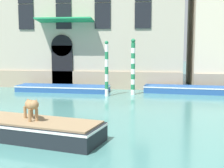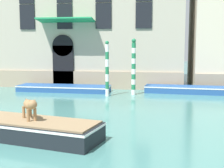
% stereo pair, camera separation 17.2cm
% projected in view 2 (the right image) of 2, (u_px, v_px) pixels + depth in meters
% --- Properties ---
extents(palazzo_left, '(14.92, 7.40, 13.98)m').
position_uv_depth(palazzo_left, '(92.00, 1.00, 26.12)').
color(palazzo_left, '#B2A893').
rests_on(palazzo_left, ground_plane).
extents(boat_foreground, '(6.40, 3.06, 0.70)m').
position_uv_depth(boat_foreground, '(19.00, 127.00, 11.33)').
color(boat_foreground, black).
rests_on(boat_foreground, ground_plane).
extents(dog_on_deck, '(0.83, 1.00, 0.79)m').
position_uv_depth(dog_on_deck, '(30.00, 105.00, 11.02)').
color(dog_on_deck, '#997047').
rests_on(dog_on_deck, boat_foreground).
extents(boat_moored_near_palazzo, '(6.73, 2.00, 0.43)m').
position_uv_depth(boat_moored_near_palazzo, '(64.00, 88.00, 22.56)').
color(boat_moored_near_palazzo, '#234C8C').
rests_on(boat_moored_near_palazzo, ground_plane).
extents(boat_moored_far, '(6.08, 1.95, 0.49)m').
position_uv_depth(boat_moored_far, '(188.00, 89.00, 21.69)').
color(boat_moored_far, '#234C8C').
rests_on(boat_moored_far, ground_plane).
extents(mooring_pole_0, '(0.29, 0.29, 3.76)m').
position_uv_depth(mooring_pole_0, '(134.00, 67.00, 20.81)').
color(mooring_pole_0, white).
rests_on(mooring_pole_0, ground_plane).
extents(mooring_pole_3, '(0.24, 0.24, 3.60)m').
position_uv_depth(mooring_pole_3, '(107.00, 68.00, 20.25)').
color(mooring_pole_3, white).
rests_on(mooring_pole_3, ground_plane).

